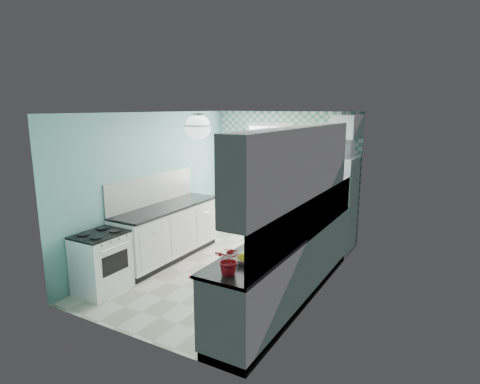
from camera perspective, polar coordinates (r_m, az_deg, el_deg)
The scene contains 26 objects.
floor at distance 6.60m, azimuth -1.47°, elevation -11.11°, with size 3.00×4.40×0.02m, color silver.
ceiling at distance 6.07m, azimuth -1.60°, elevation 11.32°, with size 3.00×4.40×0.02m, color white.
wall_back at distance 8.16m, azimuth 6.50°, elevation 2.53°, with size 3.00×0.02×2.50m, color #6EB0A9.
wall_front at distance 4.53m, azimuth -16.15°, elevation -5.57°, with size 3.00×0.02×2.50m, color #6EB0A9.
wall_left at distance 7.10m, azimuth -12.04°, elevation 0.92°, with size 0.02×4.40×2.50m, color #6EB0A9.
wall_right at distance 5.61m, azimuth 11.81°, elevation -1.99°, with size 0.02×4.40×2.50m, color #6EB0A9.
accent_wall at distance 8.14m, azimuth 6.43°, elevation 2.51°, with size 3.00×0.01×2.50m, color #61A797.
window at distance 8.21m, azimuth 4.15°, elevation 4.75°, with size 1.04×0.05×1.44m.
backsplash_right at distance 5.26m, azimuth 10.21°, elevation -3.47°, with size 0.02×3.60×0.51m, color white.
backsplash_left at distance 7.04m, azimuth -12.29°, elevation 0.37°, with size 0.02×2.15×0.51m, color white.
upper_cabinets_right at distance 4.99m, azimuth 8.08°, elevation 4.03°, with size 0.33×3.20×0.90m, color white.
upper_cabinet_fridge at distance 7.27m, azimuth 15.05°, elevation 8.98°, with size 0.40×0.74×0.40m, color white.
ceiling_light at distance 5.41m, azimuth -6.03°, elevation 9.20°, with size 0.34×0.34×0.35m.
base_cabinets_right at distance 5.60m, azimuth 7.10°, elevation -10.48°, with size 0.60×3.60×0.90m, color white.
countertop_right at distance 5.44m, azimuth 7.08°, elevation -5.87°, with size 0.63×3.60×0.04m, color black.
base_cabinets_left at distance 7.04m, azimuth -10.26°, elevation -5.81°, with size 0.60×2.15×0.90m, color white.
countertop_left at distance 6.91m, azimuth -10.31°, elevation -2.12°, with size 0.63×2.15×0.04m, color black.
fridge at distance 7.51m, azimuth 13.06°, elevation -1.59°, with size 0.75×0.74×1.72m.
stove at distance 6.07m, azimuth -19.10°, elevation -9.32°, with size 0.56×0.70×0.84m.
sink at distance 6.32m, azimuth 10.71°, elevation -3.31°, with size 0.43×0.36×0.53m.
rug at distance 6.57m, azimuth -2.13°, elevation -11.08°, with size 0.71×1.01×0.02m, color #660211.
dish_towel at distance 6.37m, azimuth 7.19°, elevation -7.37°, with size 0.02×0.26×0.39m, color #589B8B.
fruit_bowl at distance 4.37m, azimuth 0.99°, elevation -9.58°, with size 0.28×0.28×0.07m, color white.
potted_plant at distance 4.03m, azimuth -1.47°, elevation -9.63°, with size 0.28×0.24×0.31m, color #AC0D1C.
soap_bottle at distance 6.45m, azimuth 11.62°, elevation -2.24°, with size 0.07×0.08×0.17m, color #9BB9C2.
microwave at distance 7.34m, azimuth 13.44°, elevation 6.21°, with size 0.60×0.41×0.33m, color white.
Camera 1 is at (3.14, -5.20, 2.58)m, focal length 30.00 mm.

